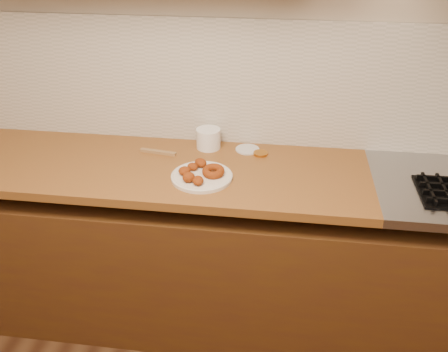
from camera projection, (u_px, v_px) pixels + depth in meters
The scene contains 11 objects.
wall_back at pixel (266, 52), 2.15m from camera, with size 4.00×0.02×2.70m, color #BDAF94.
base_cabinet at pixel (254, 261), 2.36m from camera, with size 3.60×0.60×0.77m, color #4D2E0F.
butcher_block at pixel (117, 166), 2.19m from camera, with size 2.30×0.62×0.04m, color brown.
backsplash at pixel (264, 85), 2.21m from camera, with size 3.60×0.02×0.60m, color beige.
donut_plate at pixel (202, 177), 2.05m from camera, with size 0.27×0.27×0.02m, color silver.
ring_donut at pixel (213, 171), 2.04m from camera, with size 0.10×0.10×0.03m, color #7F2F09.
fried_dough_chunks at pixel (193, 172), 2.04m from camera, with size 0.14×0.23×0.04m.
plastic_tub at pixel (208, 139), 2.29m from camera, with size 0.12×0.12×0.10m, color white.
tub_lid at pixel (247, 149), 2.29m from camera, with size 0.12×0.12×0.01m, color silver.
brass_jar_lid at pixel (261, 153), 2.25m from camera, with size 0.07×0.07×0.01m, color #B97625.
wooden_utensil at pixel (158, 152), 2.26m from camera, with size 0.18×0.02×0.01m, color olive.
Camera 1 is at (0.10, -0.15, 1.92)m, focal length 38.00 mm.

